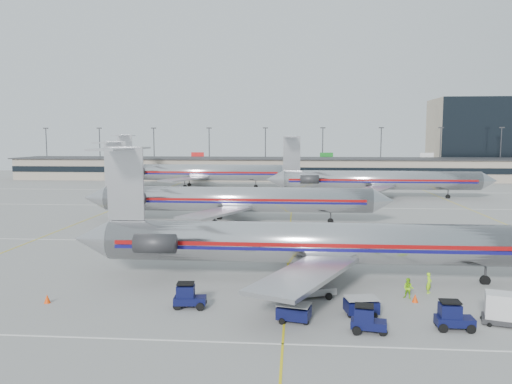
# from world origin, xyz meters

# --- Properties ---
(ground) EXTENTS (260.00, 260.00, 0.00)m
(ground) POSITION_xyz_m (0.00, 0.00, 0.00)
(ground) COLOR gray
(ground) RESTS_ON ground
(apron_markings) EXTENTS (160.00, 0.15, 0.02)m
(apron_markings) POSITION_xyz_m (0.00, 10.00, 0.01)
(apron_markings) COLOR silver
(apron_markings) RESTS_ON ground
(terminal) EXTENTS (162.00, 17.00, 6.25)m
(terminal) POSITION_xyz_m (0.00, 97.97, 3.16)
(terminal) COLOR gray
(terminal) RESTS_ON ground
(light_mast_row) EXTENTS (163.60, 0.40, 15.28)m
(light_mast_row) POSITION_xyz_m (0.00, 112.00, 8.58)
(light_mast_row) COLOR #38383D
(light_mast_row) RESTS_ON ground
(distant_building) EXTENTS (30.00, 20.00, 25.00)m
(distant_building) POSITION_xyz_m (62.00, 128.00, 12.50)
(distant_building) COLOR tan
(distant_building) RESTS_ON ground
(jet_foreground) EXTENTS (43.47, 25.59, 11.38)m
(jet_foreground) POSITION_xyz_m (2.41, -4.66, 3.30)
(jet_foreground) COLOR #BCBCC1
(jet_foreground) RESTS_ON ground
(jet_second_row) EXTENTS (44.41, 26.15, 11.62)m
(jet_second_row) POSITION_xyz_m (-8.61, 23.78, 3.37)
(jet_second_row) COLOR #BCBCC1
(jet_second_row) RESTS_ON ground
(jet_third_row) EXTENTS (45.66, 28.09, 12.49)m
(jet_third_row) POSITION_xyz_m (16.67, 55.11, 3.63)
(jet_third_row) COLOR #BCBCC1
(jet_third_row) RESTS_ON ground
(jet_back_row) EXTENTS (47.06, 28.95, 12.87)m
(jet_back_row) POSITION_xyz_m (-23.58, 72.92, 3.74)
(jet_back_row) COLOR #BCBCC1
(jet_back_row) RESTS_ON ground
(tug_left) EXTENTS (2.34, 1.32, 1.83)m
(tug_left) POSITION_xyz_m (-6.86, -12.28, 0.84)
(tug_left) COLOR #090C33
(tug_left) RESTS_ON ground
(tug_center) EXTENTS (2.32, 1.42, 1.77)m
(tug_center) POSITION_xyz_m (5.13, -15.83, 0.81)
(tug_center) COLOR #090C33
(tug_center) RESTS_ON ground
(tug_right) EXTENTS (2.32, 1.24, 1.88)m
(tug_right) POSITION_xyz_m (10.57, -14.96, 0.86)
(tug_right) COLOR #090C33
(tug_right) RESTS_ON ground
(cart_inner) EXTENTS (2.38, 1.89, 1.20)m
(cart_inner) POSITION_xyz_m (0.63, -14.28, 0.64)
(cart_inner) COLOR #090C33
(cart_inner) RESTS_ON ground
(cart_outer) EXTENTS (2.40, 1.85, 1.23)m
(cart_outer) POSITION_xyz_m (5.21, -12.72, 0.65)
(cart_outer) COLOR #090C33
(cart_outer) RESTS_ON ground
(uld_container) EXTENTS (2.32, 2.11, 2.03)m
(uld_container) POSITION_xyz_m (13.88, -13.61, 1.03)
(uld_container) COLOR #2D2D30
(uld_container) RESTS_ON ground
(belt_loader) EXTENTS (4.61, 2.64, 2.36)m
(belt_loader) POSITION_xyz_m (1.94, -9.13, 0.63)
(belt_loader) COLOR gray
(belt_loader) RESTS_ON ground
(ramp_worker_near) EXTENTS (0.65, 0.71, 1.63)m
(ramp_worker_near) POSITION_xyz_m (11.07, -7.45, 0.81)
(ramp_worker_near) COLOR #A4F016
(ramp_worker_near) RESTS_ON ground
(ramp_worker_far) EXTENTS (0.95, 0.88, 1.57)m
(ramp_worker_far) POSITION_xyz_m (9.17, -8.93, 0.78)
(ramp_worker_far) COLOR #86D814
(ramp_worker_far) RESTS_ON ground
(cone_right) EXTENTS (0.47, 0.47, 0.62)m
(cone_right) POSITION_xyz_m (9.51, -9.72, 0.31)
(cone_right) COLOR #E73E07
(cone_right) RESTS_ON ground
(cone_left) EXTENTS (0.59, 0.59, 0.64)m
(cone_left) POSITION_xyz_m (-17.38, -12.05, 0.32)
(cone_left) COLOR #E73E07
(cone_left) RESTS_ON ground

